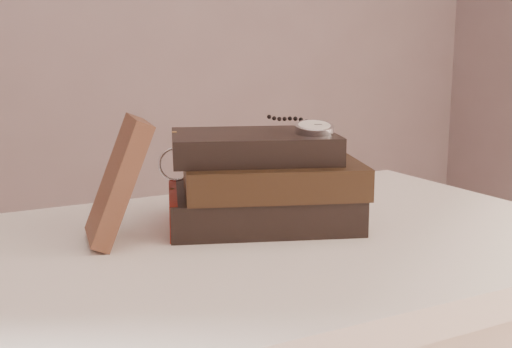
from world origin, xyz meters
TOP-DOWN VIEW (x-y plane):
  - table at (0.00, 0.35)m, footprint 1.00×0.60m
  - book_stack at (0.07, 0.40)m, footprint 0.31×0.27m
  - journal at (-0.14, 0.42)m, footprint 0.10×0.12m
  - pocket_watch at (0.13, 0.37)m, footprint 0.07×0.16m
  - eyeglasses at (0.01, 0.52)m, footprint 0.15×0.16m

SIDE VIEW (x-z plane):
  - table at x=0.00m, z-range 0.28..1.03m
  - book_stack at x=0.07m, z-range 0.75..0.88m
  - eyeglasses at x=0.01m, z-range 0.80..0.85m
  - journal at x=-0.14m, z-range 0.75..0.92m
  - pocket_watch at x=0.13m, z-range 0.88..0.90m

